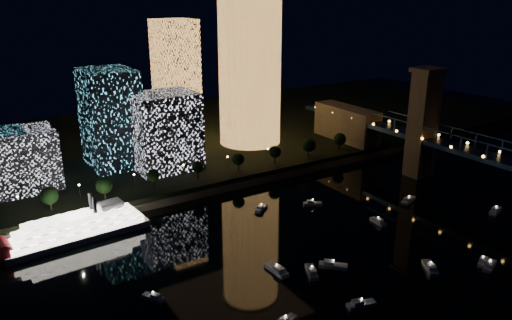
{
  "coord_description": "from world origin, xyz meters",
  "views": [
    {
      "loc": [
        -116.08,
        -94.98,
        81.16
      ],
      "look_at": [
        -21.35,
        55.0,
        21.46
      ],
      "focal_mm": 35.0,
      "sensor_mm": 36.0,
      "label": 1
    }
  ],
  "objects": [
    {
      "name": "motorboats",
      "position": [
        -7.59,
        10.15,
        0.81
      ],
      "size": [
        141.16,
        80.03,
        2.78
      ],
      "color": "silver",
      "rests_on": "ground"
    },
    {
      "name": "riverboat",
      "position": [
        -87.52,
        68.84,
        4.02
      ],
      "size": [
        52.74,
        14.6,
        15.69
      ],
      "color": "silver",
      "rests_on": "ground"
    },
    {
      "name": "far_bank",
      "position": [
        0.0,
        160.0,
        2.5
      ],
      "size": [
        420.0,
        160.0,
        5.0
      ],
      "primitive_type": "cube",
      "color": "black",
      "rests_on": "ground"
    },
    {
      "name": "tower_rectangular",
      "position": [
        -11.64,
        148.89,
        36.73
      ],
      "size": [
        19.95,
        19.95,
        63.46
      ],
      "primitive_type": "cube",
      "color": "#FFA951",
      "rests_on": "far_bank"
    },
    {
      "name": "street_lamps",
      "position": [
        -34.0,
        94.0,
        9.02
      ],
      "size": [
        132.7,
        0.7,
        5.65
      ],
      "color": "black",
      "rests_on": "far_bank"
    },
    {
      "name": "midrise_blocks",
      "position": [
        -60.84,
        118.39,
        22.59
      ],
      "size": [
        88.15,
        43.88,
        44.11
      ],
      "color": "silver",
      "rests_on": "far_bank"
    },
    {
      "name": "esplanade_trees",
      "position": [
        -30.91,
        88.0,
        10.47
      ],
      "size": [
        166.35,
        6.78,
        8.89
      ],
      "color": "black",
      "rests_on": "far_bank"
    },
    {
      "name": "seawall",
      "position": [
        0.0,
        82.0,
        1.5
      ],
      "size": [
        420.0,
        6.0,
        3.0
      ],
      "primitive_type": "cube",
      "color": "#6B5E4C",
      "rests_on": "ground"
    },
    {
      "name": "tower_cylindrical",
      "position": [
        18.59,
        124.25,
        48.55
      ],
      "size": [
        34.0,
        34.0,
        86.84
      ],
      "color": "#FFA951",
      "rests_on": "far_bank"
    },
    {
      "name": "ground",
      "position": [
        0.0,
        0.0,
        0.0
      ],
      "size": [
        520.0,
        520.0,
        0.0
      ],
      "primitive_type": "plane",
      "color": "black",
      "rests_on": "ground"
    }
  ]
}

